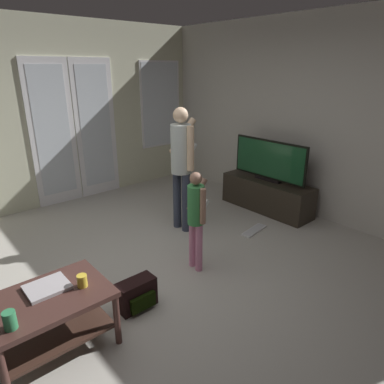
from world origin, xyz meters
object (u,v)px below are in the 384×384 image
at_px(person_adult, 182,159).
at_px(laptop_closed, 47,287).
at_px(coffee_table, 50,311).
at_px(loose_keyboard, 254,230).
at_px(flat_screen_tv, 269,160).
at_px(cup_near_edge, 82,281).
at_px(person_child, 196,213).
at_px(backpack, 137,295).
at_px(cup_by_laptop, 10,320).
at_px(tv_stand, 267,195).

xyz_separation_m(person_adult, laptop_closed, (-2.04, -0.88, -0.46)).
xyz_separation_m(coffee_table, loose_keyboard, (2.72, 0.28, -0.33)).
bearing_deg(loose_keyboard, flat_screen_tv, 26.82).
height_order(person_adult, cup_near_edge, person_adult).
bearing_deg(laptop_closed, cup_near_edge, -34.31).
bearing_deg(laptop_closed, loose_keyboard, 3.97).
distance_m(person_child, laptop_closed, 1.54).
distance_m(loose_keyboard, laptop_closed, 2.74).
height_order(backpack, cup_by_laptop, cup_by_laptop).
bearing_deg(person_adult, flat_screen_tv, -13.86).
distance_m(person_adult, loose_keyboard, 1.34).
height_order(loose_keyboard, laptop_closed, laptop_closed).
bearing_deg(person_adult, tv_stand, -13.99).
bearing_deg(cup_by_laptop, tv_stand, 12.35).
bearing_deg(loose_keyboard, cup_by_laptop, -171.31).
height_order(flat_screen_tv, person_adult, person_adult).
bearing_deg(loose_keyboard, backpack, -171.72).
height_order(flat_screen_tv, laptop_closed, flat_screen_tv).
bearing_deg(coffee_table, laptop_closed, 69.81).
bearing_deg(person_adult, loose_keyboard, -46.75).
relative_size(flat_screen_tv, person_child, 1.13).
xyz_separation_m(coffee_table, backpack, (0.73, -0.01, -0.21)).
xyz_separation_m(backpack, cup_by_laptop, (-1.02, -0.17, 0.40)).
xyz_separation_m(laptop_closed, cup_by_laptop, (-0.32, -0.27, 0.05)).
relative_size(coffee_table, tv_stand, 0.61).
xyz_separation_m(loose_keyboard, cup_by_laptop, (-3.01, -0.46, 0.53)).
xyz_separation_m(flat_screen_tv, person_child, (-1.86, -0.50, -0.12)).
xyz_separation_m(tv_stand, cup_near_edge, (-3.18, -0.69, 0.29)).
relative_size(person_adult, loose_keyboard, 3.49).
height_order(flat_screen_tv, backpack, flat_screen_tv).
xyz_separation_m(tv_stand, loose_keyboard, (-0.71, -0.35, -0.22)).
bearing_deg(cup_near_edge, laptop_closed, 145.77).
distance_m(coffee_table, laptop_closed, 0.17).
relative_size(coffee_table, cup_by_laptop, 6.86).
bearing_deg(backpack, laptop_closed, 171.99).
bearing_deg(backpack, cup_by_laptop, -170.51).
height_order(person_child, backpack, person_child).
bearing_deg(laptop_closed, person_child, 1.60).
distance_m(person_child, cup_by_laptop, 1.88).
bearing_deg(person_adult, coffee_table, -154.81).
bearing_deg(tv_stand, person_adult, 166.01).
height_order(cup_near_edge, cup_by_laptop, cup_by_laptop).
bearing_deg(cup_by_laptop, flat_screen_tv, 12.41).
distance_m(coffee_table, loose_keyboard, 2.75).
height_order(tv_stand, backpack, tv_stand).
distance_m(person_child, backpack, 0.98).
relative_size(coffee_table, person_child, 0.80).
distance_m(loose_keyboard, cup_by_laptop, 3.09).
bearing_deg(loose_keyboard, coffee_table, -174.12).
bearing_deg(cup_by_laptop, cup_near_edge, 13.15).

